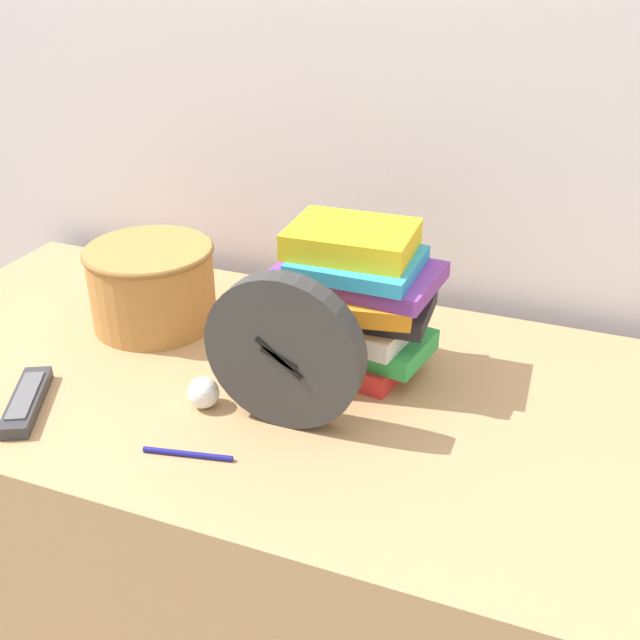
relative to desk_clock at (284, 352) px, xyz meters
The scene contains 8 objects.
wall_back 0.63m from the desk_clock, 99.03° to the left, with size 6.00×0.04×2.40m.
desk 0.50m from the desk_clock, 129.36° to the left, with size 1.38×0.69×0.73m.
desk_clock is the anchor object (origin of this frame).
book_stack 0.18m from the desk_clock, 76.26° to the left, with size 0.26×0.21×0.24m.
basket 0.39m from the desk_clock, 150.13° to the left, with size 0.23×0.23×0.15m.
tv_remote 0.40m from the desk_clock, 164.18° to the right, with size 0.11×0.17×0.02m.
crumpled_paper_ball 0.16m from the desk_clock, behind, with size 0.05×0.05×0.05m.
pen 0.19m from the desk_clock, 126.74° to the right, with size 0.13×0.03×0.01m.
Camera 1 is at (0.45, -0.57, 1.38)m, focal length 42.00 mm.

